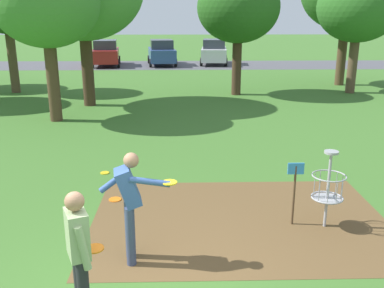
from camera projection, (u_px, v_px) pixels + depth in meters
dirt_tee_pad at (240, 220)px, 7.76m from camera, size 5.31×3.68×0.01m
disc_golf_basket at (324, 186)px, 7.33m from camera, size 0.98×0.58×1.39m
player_foreground_watching at (130, 200)px, 6.21m from camera, size 1.16×0.42×1.71m
player_throwing at (79, 252)px, 4.89m from camera, size 0.45×0.49×1.71m
frisbee_by_tee at (115, 199)px, 8.61m from camera, size 0.25×0.25×0.02m
frisbee_far_left at (105, 173)px, 10.07m from camera, size 0.21×0.21×0.02m
tree_mid_center at (46, 3)px, 13.97m from camera, size 3.51×3.51×5.48m
tree_mid_right at (6, 4)px, 19.45m from camera, size 3.25×3.25×5.48m
tree_far_center at (359, 8)px, 19.41m from camera, size 3.71×3.71×5.50m
tree_far_right at (238, 8)px, 18.95m from camera, size 3.67×3.67×5.46m
parking_lot_strip at (172, 65)px, 31.89m from camera, size 36.00×6.00×0.01m
parked_car_leftmost at (106, 53)px, 31.20m from camera, size 2.34×4.38×1.84m
parked_car_center_left at (162, 52)px, 31.66m from camera, size 2.33×4.38×1.84m
parked_car_center_right at (214, 52)px, 32.17m from camera, size 2.24×4.34×1.84m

